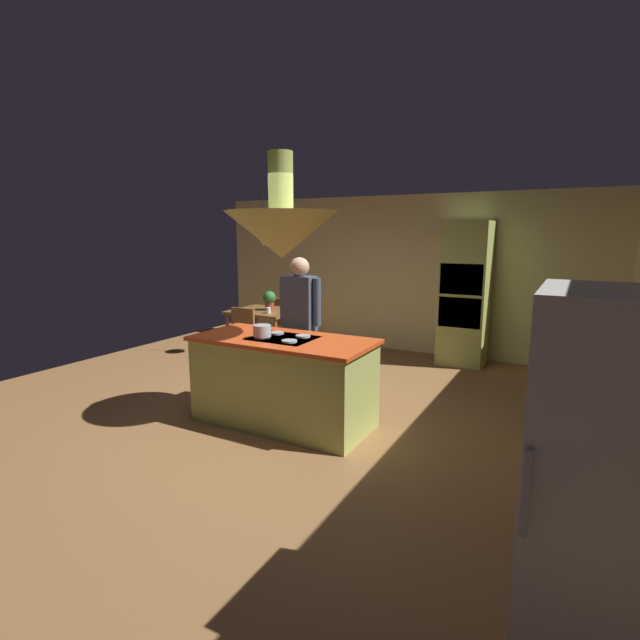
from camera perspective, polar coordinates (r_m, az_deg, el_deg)
The scene contains 19 objects.
ground at distance 5.26m, azimuth -3.11°, elevation -11.38°, with size 8.16×8.16×0.00m, color olive.
wall_back at distance 8.06m, azimuth 9.86°, elevation 5.40°, with size 6.80×0.10×2.55m, color beige.
kitchen_island at distance 4.95m, azimuth -4.38°, elevation -7.21°, with size 1.84×0.88×0.92m.
counter_run_right at distance 4.98m, azimuth 30.53°, elevation -8.47°, with size 0.73×2.20×0.90m.
oven_tower at distance 7.40m, azimuth 16.87°, elevation 3.01°, with size 0.66×0.62×2.12m.
refrigerator at distance 2.51m, azimuth 31.91°, elevation -16.93°, with size 0.72×0.74×1.72m.
dining_table at distance 7.52m, azimuth -6.57°, elevation 0.38°, with size 1.01×0.88×0.76m.
person_at_island at distance 5.53m, azimuth -2.40°, elevation 0.09°, with size 0.53×0.22×1.68m.
range_hood at distance 4.72m, azimuth -4.64°, elevation 10.43°, with size 1.10×1.10×1.00m.
pendant_light_over_table at distance 7.41m, azimuth -6.76°, elevation 9.61°, with size 0.32×0.32×0.82m.
chair_facing_island at distance 7.03m, azimuth -9.64°, elevation -1.65°, with size 0.40×0.40×0.87m.
chair_by_back_wall at distance 8.09m, azimuth -3.86°, elevation 0.04°, with size 0.40×0.40×0.87m.
potted_plant_on_table at distance 7.49m, azimuth -6.05°, elevation 2.46°, with size 0.20×0.20×0.30m.
cup_on_table at distance 7.20m, azimuth -6.17°, elevation 1.15°, with size 0.07×0.07×0.09m, color white.
canister_flour at distance 4.32m, azimuth 31.34°, elevation -3.68°, with size 0.12×0.12×0.22m, color silver.
canister_sugar at distance 4.50m, azimuth 31.24°, elevation -3.23°, with size 0.12×0.12×0.21m, color #E0B78C.
canister_tea at distance 4.68m, azimuth 31.14°, elevation -2.97°, with size 0.10×0.10×0.17m, color #E0B78C.
microwave_on_counter at distance 5.48m, azimuth 30.88°, elevation -0.62°, with size 0.46×0.36×0.28m, color #232326.
cooking_pot_on_cooktop at distance 4.80m, azimuth -6.92°, elevation -1.30°, with size 0.18×0.18×0.12m, color #B2B2B7.
Camera 1 is at (2.58, -4.15, 1.94)m, focal length 26.84 mm.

